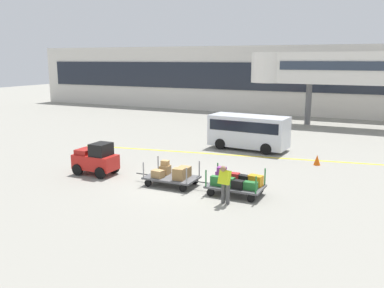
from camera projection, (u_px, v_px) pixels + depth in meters
name	position (u px, v px, depth m)	size (l,w,h in m)	color
ground_plane	(181.00, 184.00, 18.61)	(120.00, 120.00, 0.00)	gray
apron_lead_line	(256.00, 157.00, 23.72)	(21.95, 0.20, 0.01)	yellow
terminal_building	(298.00, 80.00, 40.90)	(63.28, 2.51, 6.83)	beige
jet_bridge	(335.00, 69.00, 33.63)	(15.34, 3.00, 6.09)	silver
baggage_tug	(96.00, 159.00, 19.96)	(2.10, 1.23, 1.58)	red
baggage_cart_lead	(172.00, 175.00, 18.25)	(3.00, 1.41, 1.10)	#4C4C4F
baggage_cart_middle	(236.00, 183.00, 17.02)	(3.00, 1.41, 1.10)	#4C4C4F
baggage_handler	(225.00, 183.00, 15.85)	(0.46, 0.47, 1.56)	#4C4C4C
shuttle_van	(249.00, 130.00, 25.45)	(4.93, 2.27, 2.10)	silver
safety_cone_near	(317.00, 160.00, 21.80)	(0.36, 0.36, 0.55)	#EA590F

